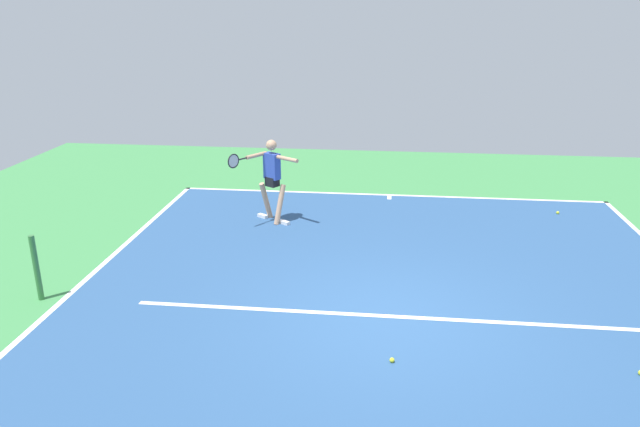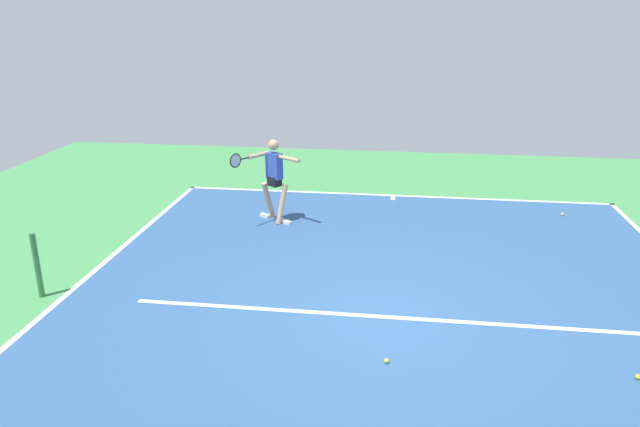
{
  "view_description": "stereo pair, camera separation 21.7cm",
  "coord_description": "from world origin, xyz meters",
  "px_view_note": "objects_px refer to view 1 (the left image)",
  "views": [
    {
      "loc": [
        0.11,
        7.87,
        4.35
      ],
      "look_at": [
        1.23,
        -1.99,
        0.9
      ],
      "focal_mm": 33.58,
      "sensor_mm": 36.0,
      "label": 1
    },
    {
      "loc": [
        -0.1,
        7.85,
        4.35
      ],
      "look_at": [
        1.23,
        -1.99,
        0.9
      ],
      "focal_mm": 33.58,
      "sensor_mm": 36.0,
      "label": 2
    }
  ],
  "objects_px": {
    "net_post": "(36,268)",
    "tennis_ball_by_baseline": "(558,213)",
    "tennis_player": "(271,175)",
    "tennis_ball_by_sideline": "(392,360)"
  },
  "relations": [
    {
      "from": "net_post",
      "to": "tennis_ball_by_baseline",
      "type": "height_order",
      "value": "net_post"
    },
    {
      "from": "tennis_ball_by_baseline",
      "to": "tennis_ball_by_sideline",
      "type": "distance_m",
      "value": 7.26
    },
    {
      "from": "tennis_player",
      "to": "tennis_ball_by_baseline",
      "type": "relative_size",
      "value": 26.93
    },
    {
      "from": "tennis_player",
      "to": "tennis_ball_by_sideline",
      "type": "relative_size",
      "value": 26.93
    },
    {
      "from": "tennis_player",
      "to": "tennis_ball_by_sideline",
      "type": "distance_m",
      "value": 5.79
    },
    {
      "from": "net_post",
      "to": "tennis_ball_by_sideline",
      "type": "bearing_deg",
      "value": 168.11
    },
    {
      "from": "tennis_player",
      "to": "net_post",
      "type": "bearing_deg",
      "value": 87.06
    },
    {
      "from": "net_post",
      "to": "tennis_player",
      "type": "distance_m",
      "value": 4.94
    },
    {
      "from": "tennis_player",
      "to": "tennis_ball_by_baseline",
      "type": "xyz_separation_m",
      "value": [
        -6.19,
        -1.17,
        -0.99
      ]
    },
    {
      "from": "net_post",
      "to": "tennis_ball_by_baseline",
      "type": "relative_size",
      "value": 16.21
    }
  ]
}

